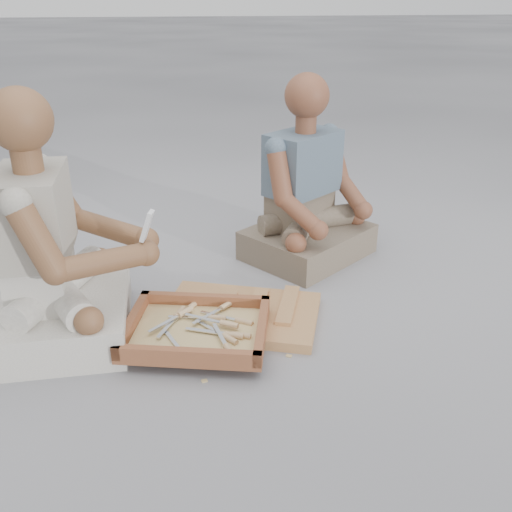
{
  "coord_description": "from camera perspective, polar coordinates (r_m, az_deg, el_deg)",
  "views": [
    {
      "loc": [
        -0.3,
        -1.78,
        1.2
      ],
      "look_at": [
        -0.01,
        0.12,
        0.3
      ],
      "focal_mm": 40.0,
      "sensor_mm": 36.0,
      "label": 1
    }
  ],
  "objects": [
    {
      "name": "ground",
      "position": [
        2.16,
        0.81,
        -8.56
      ],
      "size": [
        60.0,
        60.0,
        0.0
      ],
      "primitive_type": "plane",
      "color": "#98989D",
      "rests_on": "ground"
    },
    {
      "name": "carved_panel",
      "position": [
        2.29,
        -1.55,
        -5.85
      ],
      "size": [
        0.71,
        0.58,
        0.04
      ],
      "primitive_type": "cube",
      "rotation": [
        0.0,
        0.0,
        -0.33
      ],
      "color": "olive",
      "rests_on": "ground"
    },
    {
      "name": "tool_tray",
      "position": [
        2.12,
        -5.96,
        -7.38
      ],
      "size": [
        0.59,
        0.52,
        0.07
      ],
      "rotation": [
        0.0,
        0.0,
        -0.24
      ],
      "color": "brown",
      "rests_on": "carved_panel"
    },
    {
      "name": "chisel_0",
      "position": [
        2.12,
        -3.23,
        -6.72
      ],
      "size": [
        0.2,
        0.13,
        0.02
      ],
      "rotation": [
        0.0,
        0.0,
        -0.56
      ],
      "color": "silver",
      "rests_on": "tool_tray"
    },
    {
      "name": "chisel_1",
      "position": [
        2.18,
        -4.53,
        -6.18
      ],
      "size": [
        0.22,
        0.06,
        0.02
      ],
      "rotation": [
        0.0,
        0.0,
        -0.2
      ],
      "color": "silver",
      "rests_on": "tool_tray"
    },
    {
      "name": "chisel_2",
      "position": [
        1.99,
        -2.92,
        -9.12
      ],
      "size": [
        0.06,
        0.22,
        0.02
      ],
      "rotation": [
        0.0,
        0.0,
        -1.38
      ],
      "color": "silver",
      "rests_on": "tool_tray"
    },
    {
      "name": "chisel_3",
      "position": [
        2.16,
        -1.73,
        -6.48
      ],
      "size": [
        0.19,
        0.13,
        0.02
      ],
      "rotation": [
        0.0,
        0.0,
        -0.57
      ],
      "color": "silver",
      "rests_on": "tool_tray"
    },
    {
      "name": "chisel_4",
      "position": [
        2.23,
        -3.28,
        -5.11
      ],
      "size": [
        0.18,
        0.16,
        0.02
      ],
      "rotation": [
        0.0,
        0.0,
        0.71
      ],
      "color": "silver",
      "rests_on": "tool_tray"
    },
    {
      "name": "chisel_5",
      "position": [
        2.01,
        -7.51,
        -9.39
      ],
      "size": [
        0.1,
        0.21,
        0.02
      ],
      "rotation": [
        0.0,
        0.0,
        -1.2
      ],
      "color": "silver",
      "rests_on": "tool_tray"
    },
    {
      "name": "chisel_6",
      "position": [
        2.26,
        -6.52,
        -5.07
      ],
      "size": [
        0.14,
        0.19,
        0.02
      ],
      "rotation": [
        0.0,
        0.0,
        0.95
      ],
      "color": "silver",
      "rests_on": "tool_tray"
    },
    {
      "name": "chisel_7",
      "position": [
        2.07,
        -2.07,
        -7.87
      ],
      "size": [
        0.21,
        0.1,
        0.02
      ],
      "rotation": [
        0.0,
        0.0,
        -0.38
      ],
      "color": "silver",
      "rests_on": "tool_tray"
    },
    {
      "name": "chisel_8",
      "position": [
        2.07,
        -2.79,
        -7.85
      ],
      "size": [
        0.21,
        0.1,
        0.02
      ],
      "rotation": [
        0.0,
        0.0,
        -0.41
      ],
      "color": "silver",
      "rests_on": "tool_tray"
    },
    {
      "name": "chisel_9",
      "position": [
        2.06,
        -3.06,
        -8.06
      ],
      "size": [
        0.15,
        0.19,
        0.02
      ],
      "rotation": [
        0.0,
        0.0,
        -0.93
      ],
      "color": "silver",
      "rests_on": "tool_tray"
    },
    {
      "name": "chisel_10",
      "position": [
        2.19,
        -7.5,
        -5.76
      ],
      "size": [
        0.17,
        0.16,
        0.02
      ],
      "rotation": [
        0.0,
        0.0,
        0.74
      ],
      "color": "silver",
      "rests_on": "tool_tray"
    },
    {
      "name": "chisel_11",
      "position": [
        2.2,
        -7.89,
        -5.89
      ],
      "size": [
        0.11,
        0.21,
        0.02
      ],
      "rotation": [
        0.0,
        0.0,
        1.11
      ],
      "color": "silver",
      "rests_on": "tool_tray"
    },
    {
      "name": "wood_chip_0",
      "position": [
        2.09,
        3.31,
        -9.94
      ],
      "size": [
        0.02,
        0.02,
        0.0
      ],
      "primitive_type": "cube",
      "rotation": [
        0.0,
        0.0,
        2.67
      ],
      "color": "tan",
      "rests_on": "ground"
    },
    {
      "name": "wood_chip_1",
      "position": [
        2.45,
        -11.48,
        -4.69
      ],
      "size": [
        0.02,
        0.02,
        0.0
      ],
      "primitive_type": "cube",
      "rotation": [
        0.0,
        0.0,
        0.9
      ],
      "color": "tan",
      "rests_on": "ground"
    },
    {
      "name": "wood_chip_2",
      "position": [
        2.17,
        -2.96,
        -8.36
      ],
      "size": [
        0.02,
        0.02,
        0.0
      ],
      "primitive_type": "cube",
      "rotation": [
        0.0,
        0.0,
        2.76
      ],
      "color": "tan",
      "rests_on": "ground"
    },
    {
      "name": "wood_chip_3",
      "position": [
        2.41,
        -10.12,
        -5.19
      ],
      "size": [
        0.02,
        0.02,
        0.0
      ],
      "primitive_type": "cube",
      "rotation": [
        0.0,
        0.0,
        2.64
      ],
      "color": "tan",
      "rests_on": "ground"
    },
    {
      "name": "wood_chip_4",
      "position": [
        2.34,
        -8.19,
        -6.01
      ],
      "size": [
        0.02,
        0.02,
        0.0
      ],
      "primitive_type": "cube",
      "rotation": [
        0.0,
        0.0,
        2.72
      ],
      "color": "tan",
      "rests_on": "ground"
    },
    {
      "name": "wood_chip_5",
      "position": [
        2.29,
        -8.89,
        -6.74
      ],
      "size": [
        0.02,
        0.02,
        0.0
      ],
      "primitive_type": "cube",
      "rotation": [
        0.0,
        0.0,
        2.54
      ],
      "color": "tan",
      "rests_on": "ground"
    },
    {
      "name": "wood_chip_6",
      "position": [
        2.37,
        -11.46,
        -5.75
      ],
      "size": [
        0.02,
        0.02,
        0.0
      ],
      "primitive_type": "cube",
      "rotation": [
        0.0,
        0.0,
        1.55
      ],
      "color": "tan",
      "rests_on": "ground"
    },
    {
      "name": "wood_chip_7",
      "position": [
        2.13,
        0.33,
        -9.14
      ],
      "size": [
        0.02,
        0.02,
        0.0
      ],
      "primitive_type": "cube",
      "rotation": [
        0.0,
        0.0,
        2.36
      ],
      "color": "tan",
      "rests_on": "ground"
    },
    {
      "name": "wood_chip_8",
      "position": [
        1.97,
        -5.18,
        -12.33
      ],
      "size": [
        0.02,
        0.02,
        0.0
      ],
      "primitive_type": "cube",
      "rotation": [
        0.0,
        0.0,
        0.2
      ],
      "color": "tan",
      "rests_on": "ground"
    },
    {
      "name": "wood_chip_9",
      "position": [
        2.44,
        -1.91,
        -4.34
      ],
      "size": [
        0.02,
        0.02,
        0.0
      ],
      "primitive_type": "cube",
      "rotation": [
        0.0,
        0.0,
        1.0
      ],
      "color": "tan",
      "rests_on": "ground"
    },
    {
      "name": "wood_chip_10",
      "position": [
        2.5,
        -13.28,
        -4.25
      ],
      "size": [
        0.02,
        0.02,
        0.0
      ],
      "primitive_type": "cube",
      "rotation": [
        0.0,
        0.0,
        0.19
      ],
      "color": "tan",
      "rests_on": "ground"
    },
    {
      "name": "wood_chip_11",
      "position": [
        2.3,
        1.5,
        -6.24
      ],
      "size": [
        0.02,
        0.02,
        0.0
      ],
      "primitive_type": "cube",
      "rotation": [
        0.0,
        0.0,
        0.31
      ],
      "color": "tan",
      "rests_on": "ground"
    },
    {
      "name": "craftsman",
      "position": [
        2.19,
        -19.5,
        -0.22
      ],
      "size": [
        0.62,
        0.6,
        0.92
      ],
      "rotation": [
        0.0,
        0.0,
        -1.55
      ],
      "color": "beige",
      "rests_on": "ground"
    },
    {
      "name": "companion",
      "position": [
        2.75,
        5.15,
        5.68
      ],
      "size": [
        0.71,
        0.69,
        0.87
      ],
      "rotation": [
        0.0,
        0.0,
        3.8
      ],
      "color": "#746153",
      "rests_on": "ground"
    },
    {
      "name": "mobile_phone",
      "position": [
        2.05,
        -10.86,
        2.99
      ],
      "size": [
        0.06,
        0.06,
        0.11
      ],
      "rotation": [
        -0.35,
        0.0,
        -1.8
      ],
      "color": "silver",
      "rests_on": "craftsman"
    }
  ]
}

